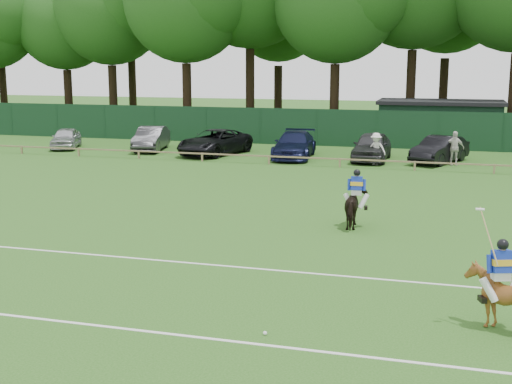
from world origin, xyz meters
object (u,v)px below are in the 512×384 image
(horse_dark, at_px, (356,207))
(sedan_grey, at_px, (151,139))
(sedan_navy, at_px, (294,145))
(spectator_mid, at_px, (454,148))
(horse_chestnut, at_px, (499,298))
(suv_black, at_px, (215,142))
(estate_black, at_px, (439,150))
(polo_ball, at_px, (265,333))
(hatch_grey, at_px, (372,146))
(sedan_silver, at_px, (66,138))
(utility_shed, at_px, (440,122))
(spectator_left, at_px, (376,149))

(horse_dark, distance_m, sedan_grey, 23.04)
(sedan_navy, relative_size, spectator_mid, 2.83)
(horse_dark, distance_m, horse_chestnut, 9.43)
(suv_black, height_order, spectator_mid, spectator_mid)
(horse_dark, bearing_deg, suv_black, -62.83)
(horse_chestnut, relative_size, estate_black, 0.31)
(sedan_navy, distance_m, polo_ball, 26.89)
(sedan_grey, relative_size, hatch_grey, 0.96)
(spectator_mid, xyz_separation_m, polo_ball, (-3.86, -26.01, -0.90))
(suv_black, xyz_separation_m, hatch_grey, (9.63, 0.11, 0.05))
(suv_black, distance_m, hatch_grey, 9.63)
(sedan_silver, distance_m, estate_black, 23.90)
(sedan_navy, distance_m, spectator_mid, 9.18)
(horse_dark, distance_m, hatch_grey, 16.45)
(horse_chestnut, relative_size, utility_shed, 0.17)
(horse_dark, relative_size, sedan_grey, 0.37)
(horse_dark, xyz_separation_m, horse_chestnut, (4.24, -8.42, -0.02))
(horse_chestnut, relative_size, spectator_left, 0.80)
(hatch_grey, bearing_deg, horse_chestnut, -76.19)
(sedan_grey, height_order, hatch_grey, hatch_grey)
(spectator_mid, relative_size, utility_shed, 0.23)
(horse_dark, distance_m, sedan_navy, 17.25)
(sedan_navy, distance_m, spectator_left, 5.16)
(hatch_grey, bearing_deg, spectator_left, -74.01)
(horse_dark, height_order, polo_ball, horse_dark)
(hatch_grey, distance_m, spectator_left, 1.61)
(utility_shed, bearing_deg, estate_black, -88.80)
(horse_dark, xyz_separation_m, spectator_mid, (3.30, 15.87, 0.22))
(horse_dark, height_order, horse_chestnut, horse_dark)
(spectator_mid, bearing_deg, horse_dark, -114.52)
(horse_chestnut, distance_m, sedan_silver, 35.70)
(polo_ball, xyz_separation_m, utility_shed, (2.89, 35.48, 1.49))
(horse_chestnut, relative_size, suv_black, 0.26)
(sedan_grey, height_order, spectator_mid, spectator_mid)
(sedan_silver, distance_m, spectator_mid, 24.70)
(suv_black, xyz_separation_m, estate_black, (13.45, 0.21, -0.01))
(hatch_grey, bearing_deg, spectator_mid, -5.30)
(sedan_silver, xyz_separation_m, suv_black, (10.46, -0.14, 0.09))
(sedan_grey, xyz_separation_m, utility_shed, (17.86, 8.33, 0.77))
(sedan_grey, relative_size, spectator_left, 2.61)
(horse_dark, xyz_separation_m, sedan_silver, (-21.39, 16.43, -0.05))
(spectator_mid, height_order, polo_ball, spectator_mid)
(suv_black, height_order, sedan_navy, sedan_navy)
(horse_chestnut, relative_size, spectator_mid, 0.75)
(horse_dark, xyz_separation_m, hatch_grey, (-1.30, 16.40, 0.09))
(polo_ball, bearing_deg, sedan_silver, 128.10)
(sedan_navy, xyz_separation_m, spectator_left, (4.98, -1.37, 0.11))
(spectator_mid, bearing_deg, spectator_left, -178.99)
(horse_chestnut, height_order, utility_shed, utility_shed)
(horse_dark, height_order, sedan_grey, sedan_grey)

